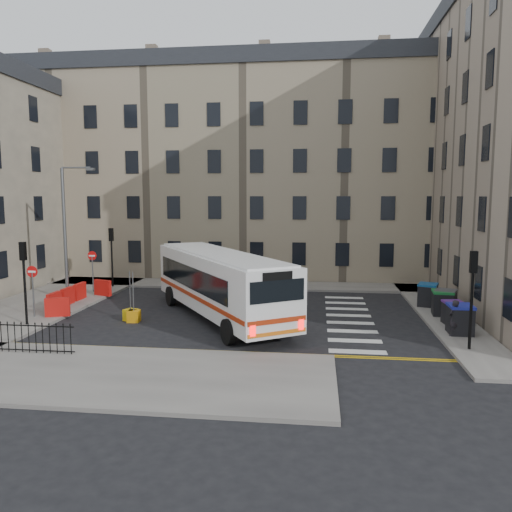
% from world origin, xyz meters
% --- Properties ---
extents(ground, '(120.00, 120.00, 0.00)m').
position_xyz_m(ground, '(0.00, 0.00, 0.00)').
color(ground, black).
rests_on(ground, ground).
extents(pavement_north, '(36.00, 3.20, 0.15)m').
position_xyz_m(pavement_north, '(-6.00, 8.60, 0.07)').
color(pavement_north, slate).
rests_on(pavement_north, ground).
extents(pavement_east, '(2.40, 26.00, 0.15)m').
position_xyz_m(pavement_east, '(9.00, 4.00, 0.07)').
color(pavement_east, slate).
rests_on(pavement_east, ground).
extents(pavement_west, '(6.00, 22.00, 0.15)m').
position_xyz_m(pavement_west, '(-14.00, 1.00, 0.07)').
color(pavement_west, slate).
rests_on(pavement_west, ground).
extents(pavement_sw, '(20.00, 6.00, 0.15)m').
position_xyz_m(pavement_sw, '(-7.00, -10.00, 0.07)').
color(pavement_sw, slate).
rests_on(pavement_sw, ground).
extents(terrace_north, '(38.30, 10.80, 17.20)m').
position_xyz_m(terrace_north, '(-7.00, 15.50, 8.62)').
color(terrace_north, gray).
rests_on(terrace_north, ground).
extents(traffic_light_east, '(0.28, 0.22, 4.10)m').
position_xyz_m(traffic_light_east, '(8.60, -5.50, 2.87)').
color(traffic_light_east, black).
rests_on(traffic_light_east, pavement_east).
extents(traffic_light_nw, '(0.28, 0.22, 4.10)m').
position_xyz_m(traffic_light_nw, '(-12.00, 6.50, 2.87)').
color(traffic_light_nw, black).
rests_on(traffic_light_nw, pavement_west).
extents(traffic_light_sw, '(0.28, 0.22, 4.10)m').
position_xyz_m(traffic_light_sw, '(-12.00, -4.00, 2.87)').
color(traffic_light_sw, black).
rests_on(traffic_light_sw, pavement_west).
extents(streetlamp, '(0.50, 0.22, 8.14)m').
position_xyz_m(streetlamp, '(-13.00, 2.00, 4.34)').
color(streetlamp, '#595B5E').
rests_on(streetlamp, pavement_west).
extents(no_entry_north, '(0.60, 0.08, 3.00)m').
position_xyz_m(no_entry_north, '(-12.50, 4.50, 2.08)').
color(no_entry_north, '#595B5E').
rests_on(no_entry_north, pavement_west).
extents(no_entry_south, '(0.60, 0.08, 3.00)m').
position_xyz_m(no_entry_south, '(-12.50, -2.50, 2.08)').
color(no_entry_south, '#595B5E').
rests_on(no_entry_south, pavement_west).
extents(roadworks_barriers, '(1.66, 6.26, 1.00)m').
position_xyz_m(roadworks_barriers, '(-11.84, 0.50, 0.65)').
color(roadworks_barriers, red).
rests_on(roadworks_barriers, pavement_west).
extents(bus, '(9.32, 12.12, 3.44)m').
position_xyz_m(bus, '(-2.81, -1.12, 1.99)').
color(bus, white).
rests_on(bus, ground).
extents(wheelie_bin_a, '(1.07, 1.23, 1.36)m').
position_xyz_m(wheelie_bin_a, '(8.85, -3.12, 0.83)').
color(wheelie_bin_a, black).
rests_on(wheelie_bin_a, pavement_east).
extents(wheelie_bin_b, '(1.01, 1.13, 1.15)m').
position_xyz_m(wheelie_bin_b, '(8.99, -1.37, 0.73)').
color(wheelie_bin_b, black).
rests_on(wheelie_bin_b, pavement_east).
extents(wheelie_bin_c, '(1.16, 1.30, 1.32)m').
position_xyz_m(wheelie_bin_c, '(8.92, 0.55, 0.82)').
color(wheelie_bin_c, black).
rests_on(wheelie_bin_c, pavement_east).
extents(wheelie_bin_d, '(1.44, 1.52, 1.32)m').
position_xyz_m(wheelie_bin_d, '(9.13, 0.75, 0.82)').
color(wheelie_bin_d, black).
rests_on(wheelie_bin_d, pavement_east).
extents(wheelie_bin_e, '(1.36, 1.46, 1.30)m').
position_xyz_m(wheelie_bin_e, '(8.63, 2.75, 0.81)').
color(wheelie_bin_e, black).
rests_on(wheelie_bin_e, pavement_east).
extents(pedestrian, '(0.71, 0.70, 1.65)m').
position_xyz_m(pedestrian, '(8.46, -3.55, 0.98)').
color(pedestrian, black).
rests_on(pedestrian, pavement_east).
extents(bollard_yellow, '(0.65, 0.65, 0.60)m').
position_xyz_m(bollard_yellow, '(-7.11, -2.34, 0.30)').
color(bollard_yellow, orange).
rests_on(bollard_yellow, ground).
extents(bollard_chevron, '(0.79, 0.79, 0.60)m').
position_xyz_m(bollard_chevron, '(-7.37, -2.10, 0.30)').
color(bollard_chevron, yellow).
rests_on(bollard_chevron, ground).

